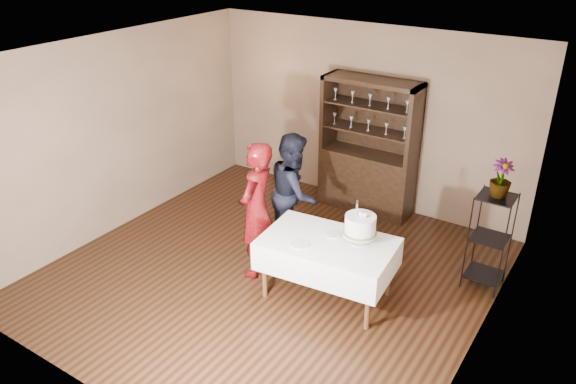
# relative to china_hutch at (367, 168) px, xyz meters

# --- Properties ---
(floor) EXTENTS (5.00, 5.00, 0.00)m
(floor) POSITION_rel_china_hutch_xyz_m (-0.20, -2.25, -0.66)
(floor) COLOR black
(floor) RESTS_ON ground
(ceiling) EXTENTS (5.00, 5.00, 0.00)m
(ceiling) POSITION_rel_china_hutch_xyz_m (-0.20, -2.25, 2.04)
(ceiling) COLOR white
(ceiling) RESTS_ON back_wall
(back_wall) EXTENTS (5.00, 0.02, 2.70)m
(back_wall) POSITION_rel_china_hutch_xyz_m (-0.20, 0.25, 0.69)
(back_wall) COLOR brown
(back_wall) RESTS_ON floor
(wall_left) EXTENTS (0.02, 5.00, 2.70)m
(wall_left) POSITION_rel_china_hutch_xyz_m (-2.70, -2.25, 0.69)
(wall_left) COLOR brown
(wall_left) RESTS_ON floor
(wall_right) EXTENTS (0.02, 5.00, 2.70)m
(wall_right) POSITION_rel_china_hutch_xyz_m (2.30, -2.25, 0.69)
(wall_right) COLOR brown
(wall_right) RESTS_ON floor
(china_hutch) EXTENTS (1.40, 0.48, 2.00)m
(china_hutch) POSITION_rel_china_hutch_xyz_m (0.00, 0.00, 0.00)
(china_hutch) COLOR black
(china_hutch) RESTS_ON floor
(plant_etagere) EXTENTS (0.42, 0.42, 1.20)m
(plant_etagere) POSITION_rel_china_hutch_xyz_m (2.08, -1.05, -0.01)
(plant_etagere) COLOR black
(plant_etagere) RESTS_ON floor
(cake_table) EXTENTS (1.56, 1.05, 0.74)m
(cake_table) POSITION_rel_china_hutch_xyz_m (0.61, -2.27, -0.10)
(cake_table) COLOR white
(cake_table) RESTS_ON floor
(woman) EXTENTS (0.50, 0.68, 1.71)m
(woman) POSITION_rel_china_hutch_xyz_m (-0.36, -2.29, 0.19)
(woman) COLOR #320407
(woman) RESTS_ON floor
(man) EXTENTS (0.90, 0.97, 1.61)m
(man) POSITION_rel_china_hutch_xyz_m (-0.30, -1.55, 0.14)
(man) COLOR black
(man) RESTS_ON floor
(cake) EXTENTS (0.38, 0.38, 0.53)m
(cake) POSITION_rel_china_hutch_xyz_m (0.92, -2.11, 0.28)
(cake) COLOR beige
(cake) RESTS_ON cake_table
(plate_near) EXTENTS (0.21, 0.21, 0.01)m
(plate_near) POSITION_rel_china_hutch_xyz_m (0.40, -2.51, 0.08)
(plate_near) COLOR beige
(plate_near) RESTS_ON cake_table
(plate_far) EXTENTS (0.20, 0.20, 0.01)m
(plate_far) POSITION_rel_china_hutch_xyz_m (0.60, -2.13, 0.08)
(plate_far) COLOR beige
(plate_far) RESTS_ON cake_table
(potted_plant) EXTENTS (0.34, 0.34, 0.43)m
(potted_plant) POSITION_rel_china_hutch_xyz_m (2.09, -1.04, 0.74)
(potted_plant) COLOR #507337
(potted_plant) RESTS_ON plant_etagere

